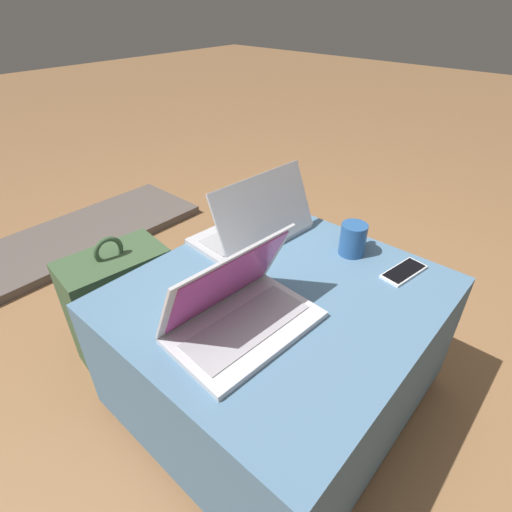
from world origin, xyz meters
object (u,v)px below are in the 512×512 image
Objects in this scene: laptop_near at (239,311)px; coffee_mug at (354,239)px; cell_phone at (404,272)px; backpack at (121,307)px; laptop_far at (255,226)px.

coffee_mug is (0.47, -0.04, 0.00)m from laptop_near.
laptop_near reaches higher than cell_phone.
laptop_near reaches higher than backpack.
cell_phone is at bearing 130.67° from backpack.
coffee_mug is (0.50, -0.59, 0.29)m from backpack.
backpack is (-0.03, 0.55, -0.29)m from laptop_near.
laptop_far is at bearing 146.85° from backpack.
laptop_far reaches higher than cell_phone.
backpack is at bearing 97.16° from laptop_near.
laptop_near reaches higher than coffee_mug.
laptop_far is (0.33, 0.25, 0.00)m from laptop_near.
cell_phone is 0.18m from coffee_mug.
cell_phone is 0.32× the size of backpack.
laptop_near is at bearing -104.12° from cell_phone.
laptop_far is 3.28× the size of coffee_mug.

